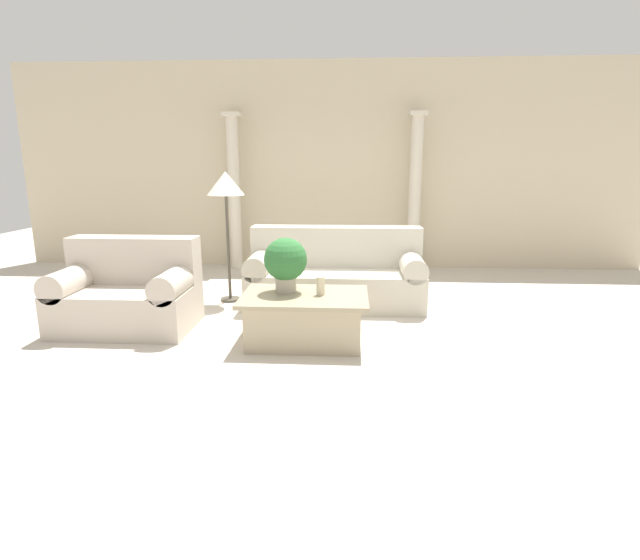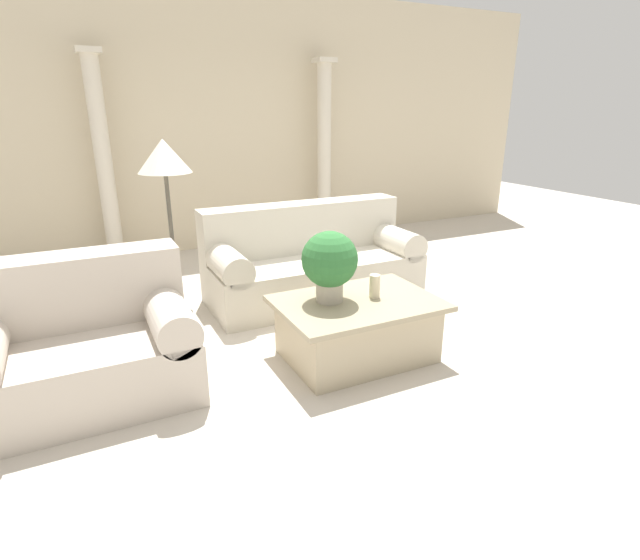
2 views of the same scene
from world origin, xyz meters
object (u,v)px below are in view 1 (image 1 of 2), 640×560
sofa_long (335,275)px  floor_lamp (226,189)px  coffee_table (305,318)px  potted_plant (286,261)px  loveseat (128,292)px

sofa_long → floor_lamp: size_ratio=1.31×
sofa_long → coffee_table: bearing=-100.7°
coffee_table → potted_plant: bearing=154.2°
sofa_long → floor_lamp: bearing=176.9°
sofa_long → coffee_table: (-0.25, -1.32, -0.13)m
sofa_long → potted_plant: 1.36m
coffee_table → floor_lamp: size_ratio=0.75×
sofa_long → coffee_table: size_ratio=1.74×
loveseat → coffee_table: 1.88m
loveseat → sofa_long: bearing=25.3°
sofa_long → coffee_table: 1.35m
sofa_long → loveseat: bearing=-154.7°
coffee_table → floor_lamp: (-1.05, 1.39, 1.13)m
coffee_table → potted_plant: potted_plant is taller
sofa_long → coffee_table: sofa_long is taller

